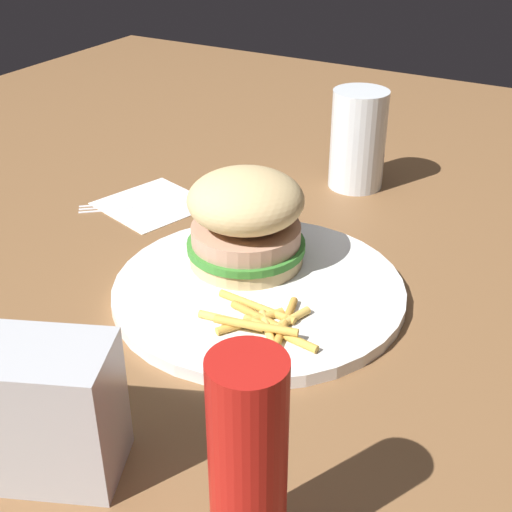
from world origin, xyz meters
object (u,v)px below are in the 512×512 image
object	(u,v)px
fries_pile	(264,323)
napkin_dispenser	(47,412)
napkin	(153,204)
fork	(151,202)
sandwich	(246,218)
plate	(256,289)
ketchup_bottle	(248,465)
drink_glass	(357,146)

from	to	relation	value
fries_pile	napkin_dispenser	world-z (taller)	napkin_dispenser
napkin	fork	size ratio (longest dim) A/B	0.76
sandwich	fork	size ratio (longest dim) A/B	0.81
sandwich	napkin_dispenser	distance (m)	0.29
napkin	fork	distance (m)	0.00
plate	sandwich	size ratio (longest dim) A/B	2.36
fries_pile	fork	world-z (taller)	fries_pile
fries_pile	plate	bearing A→B (deg)	125.36
fries_pile	ketchup_bottle	world-z (taller)	ketchup_bottle
fork	drink_glass	world-z (taller)	drink_glass
drink_glass	plate	bearing A→B (deg)	-86.58
plate	sandwich	bearing A→B (deg)	132.45
napkin_dispenser	sandwich	bearing A→B (deg)	-109.53
fork	drink_glass	distance (m)	0.26
sandwich	napkin_dispenser	xyz separation A→B (m)	(0.02, -0.29, -0.01)
fork	drink_glass	bearing A→B (deg)	42.42
fries_pile	napkin	distance (m)	0.30
sandwich	fries_pile	size ratio (longest dim) A/B	1.03
fork	napkin_dispenser	xyz separation A→B (m)	(0.19, -0.36, 0.05)
plate	fries_pile	xyz separation A→B (m)	(0.04, -0.06, 0.01)
plate	fork	size ratio (longest dim) A/B	1.90
napkin	napkin_dispenser	size ratio (longest dim) A/B	1.11
napkin	fork	xyz separation A→B (m)	(-0.00, -0.00, 0.00)
sandwich	napkin_dispenser	size ratio (longest dim) A/B	1.17
sandwich	ketchup_bottle	world-z (taller)	ketchup_bottle
napkin_dispenser	napkin	bearing A→B (deg)	-85.31
fries_pile	napkin	xyz separation A→B (m)	(-0.25, 0.17, -0.02)
drink_glass	napkin_dispenser	xyz separation A→B (m)	(0.01, -0.54, -0.00)
sandwich	napkin	bearing A→B (deg)	156.01
fries_pile	drink_glass	xyz separation A→B (m)	(-0.06, 0.34, 0.04)
napkin	ketchup_bottle	bearing A→B (deg)	-46.44
fries_pile	drink_glass	world-z (taller)	drink_glass
napkin_dispenser	ketchup_bottle	size ratio (longest dim) A/B	0.69
napkin	ketchup_bottle	world-z (taller)	ketchup_bottle
plate	sandwich	distance (m)	0.07
napkin_dispenser	drink_glass	bearing A→B (deg)	-112.65
sandwich	fork	distance (m)	0.20
drink_glass	ketchup_bottle	bearing A→B (deg)	-73.93
sandwich	drink_glass	xyz separation A→B (m)	(0.01, 0.25, -0.01)
plate	fork	bearing A→B (deg)	152.04
drink_glass	sandwich	bearing A→B (deg)	-92.94
sandwich	fries_pile	distance (m)	0.12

